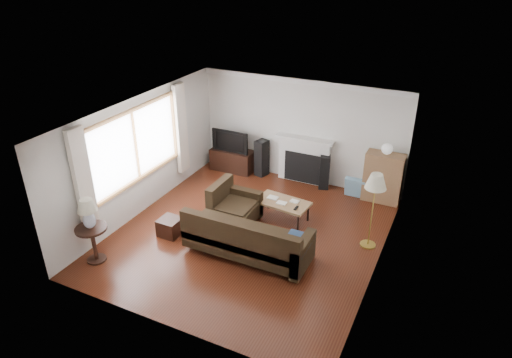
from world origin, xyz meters
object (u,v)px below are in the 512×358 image
at_px(tv_stand, 233,160).
at_px(sectional_sofa, 248,236).
at_px(floor_lamp, 372,211).
at_px(side_table, 94,244).
at_px(bookshelf, 383,178).
at_px(coffee_table, 283,210).

xyz_separation_m(tv_stand, sectional_sofa, (1.98, -3.09, 0.13)).
xyz_separation_m(floor_lamp, side_table, (-4.37, -2.61, -0.41)).
bearing_deg(bookshelf, tv_stand, -179.25).
relative_size(sectional_sofa, floor_lamp, 1.65).
bearing_deg(side_table, tv_stand, 84.30).
height_order(tv_stand, sectional_sofa, sectional_sofa).
height_order(tv_stand, bookshelf, bookshelf).
bearing_deg(sectional_sofa, bookshelf, 60.37).
xyz_separation_m(sectional_sofa, coffee_table, (0.10, 1.42, -0.19)).
distance_m(sectional_sofa, side_table, 2.77).
distance_m(tv_stand, sectional_sofa, 3.67).
height_order(coffee_table, floor_lamp, floor_lamp).
distance_m(bookshelf, floor_lamp, 1.89).
distance_m(bookshelf, side_table, 6.16).
bearing_deg(sectional_sofa, side_table, -150.81).
bearing_deg(coffee_table, side_table, -126.25).
bearing_deg(bookshelf, sectional_sofa, -119.63).
height_order(bookshelf, floor_lamp, floor_lamp).
xyz_separation_m(sectional_sofa, floor_lamp, (1.95, 1.26, 0.36)).
relative_size(bookshelf, side_table, 1.62).
bearing_deg(side_table, floor_lamp, 30.88).
height_order(sectional_sofa, floor_lamp, floor_lamp).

